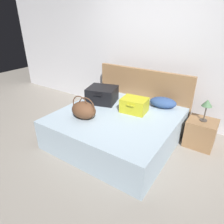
{
  "coord_description": "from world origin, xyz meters",
  "views": [
    {
      "loc": [
        1.53,
        -2.02,
        1.94
      ],
      "look_at": [
        0.0,
        0.27,
        0.59
      ],
      "focal_mm": 31.74,
      "sensor_mm": 36.0,
      "label": 1
    }
  ],
  "objects_px": {
    "pillow_near_headboard": "(163,103)",
    "hard_case_medium": "(134,105)",
    "duffel_bag": "(84,110)",
    "table_lamp": "(207,104)",
    "nightstand": "(200,133)",
    "bed": "(116,128)",
    "hard_case_large": "(102,95)"
  },
  "relations": [
    {
      "from": "hard_case_medium",
      "to": "duffel_bag",
      "type": "height_order",
      "value": "duffel_bag"
    },
    {
      "from": "hard_case_large",
      "to": "duffel_bag",
      "type": "distance_m",
      "value": 0.7
    },
    {
      "from": "bed",
      "to": "hard_case_medium",
      "type": "bearing_deg",
      "value": 55.54
    },
    {
      "from": "table_lamp",
      "to": "bed",
      "type": "bearing_deg",
      "value": -151.78
    },
    {
      "from": "bed",
      "to": "pillow_near_headboard",
      "type": "bearing_deg",
      "value": 52.94
    },
    {
      "from": "hard_case_large",
      "to": "hard_case_medium",
      "type": "bearing_deg",
      "value": -19.86
    },
    {
      "from": "hard_case_medium",
      "to": "nightstand",
      "type": "relative_size",
      "value": 0.97
    },
    {
      "from": "pillow_near_headboard",
      "to": "bed",
      "type": "bearing_deg",
      "value": -127.06
    },
    {
      "from": "duffel_bag",
      "to": "table_lamp",
      "type": "xyz_separation_m",
      "value": [
        1.56,
        1.02,
        0.1
      ]
    },
    {
      "from": "pillow_near_headboard",
      "to": "table_lamp",
      "type": "relative_size",
      "value": 1.28
    },
    {
      "from": "table_lamp",
      "to": "nightstand",
      "type": "bearing_deg",
      "value": 90.0
    },
    {
      "from": "duffel_bag",
      "to": "bed",
      "type": "bearing_deg",
      "value": 46.63
    },
    {
      "from": "bed",
      "to": "hard_case_large",
      "type": "xyz_separation_m",
      "value": [
        -0.51,
        0.3,
        0.39
      ]
    },
    {
      "from": "pillow_near_headboard",
      "to": "nightstand",
      "type": "xyz_separation_m",
      "value": [
        0.69,
        -0.04,
        -0.36
      ]
    },
    {
      "from": "hard_case_large",
      "to": "hard_case_medium",
      "type": "distance_m",
      "value": 0.69
    },
    {
      "from": "duffel_bag",
      "to": "pillow_near_headboard",
      "type": "relative_size",
      "value": 0.93
    },
    {
      "from": "duffel_bag",
      "to": "nightstand",
      "type": "distance_m",
      "value": 1.91
    },
    {
      "from": "hard_case_medium",
      "to": "pillow_near_headboard",
      "type": "distance_m",
      "value": 0.54
    },
    {
      "from": "hard_case_large",
      "to": "pillow_near_headboard",
      "type": "xyz_separation_m",
      "value": [
        1.02,
        0.38,
        -0.05
      ]
    },
    {
      "from": "hard_case_medium",
      "to": "nightstand",
      "type": "height_order",
      "value": "hard_case_medium"
    },
    {
      "from": "pillow_near_headboard",
      "to": "hard_case_medium",
      "type": "bearing_deg",
      "value": -128.58
    },
    {
      "from": "duffel_bag",
      "to": "pillow_near_headboard",
      "type": "distance_m",
      "value": 1.37
    },
    {
      "from": "hard_case_medium",
      "to": "table_lamp",
      "type": "bearing_deg",
      "value": 14.97
    },
    {
      "from": "hard_case_medium",
      "to": "pillow_near_headboard",
      "type": "height_order",
      "value": "hard_case_medium"
    },
    {
      "from": "pillow_near_headboard",
      "to": "nightstand",
      "type": "distance_m",
      "value": 0.78
    },
    {
      "from": "bed",
      "to": "nightstand",
      "type": "bearing_deg",
      "value": 28.22
    },
    {
      "from": "nightstand",
      "to": "bed",
      "type": "bearing_deg",
      "value": -151.78
    },
    {
      "from": "hard_case_medium",
      "to": "nightstand",
      "type": "distance_m",
      "value": 1.16
    },
    {
      "from": "hard_case_large",
      "to": "pillow_near_headboard",
      "type": "bearing_deg",
      "value": 4.08
    },
    {
      "from": "hard_case_large",
      "to": "duffel_bag",
      "type": "xyz_separation_m",
      "value": [
        0.15,
        -0.68,
        -0.0
      ]
    },
    {
      "from": "bed",
      "to": "hard_case_large",
      "type": "relative_size",
      "value": 3.04
    },
    {
      "from": "hard_case_large",
      "to": "nightstand",
      "type": "xyz_separation_m",
      "value": [
        1.71,
        0.34,
        -0.41
      ]
    }
  ]
}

